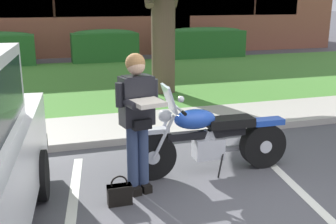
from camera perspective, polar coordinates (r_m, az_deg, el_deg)
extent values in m
plane|color=#4C4C51|center=(4.69, 13.40, -14.34)|extent=(140.00, 140.00, 0.00)
cube|color=#ADA89E|center=(7.07, 1.67, -3.08)|extent=(60.00, 0.20, 0.12)
cube|color=#ADA89E|center=(7.84, -0.33, -1.35)|extent=(60.00, 1.50, 0.08)
cube|color=#478433|center=(12.10, -6.53, 4.45)|extent=(60.00, 7.49, 0.06)
cube|color=silver|center=(5.20, 19.25, -11.67)|extent=(0.73, 4.37, 0.01)
cylinder|color=black|center=(5.38, -2.21, -6.18)|extent=(0.64, 0.11, 0.64)
cylinder|color=silver|center=(5.38, -2.21, -6.18)|extent=(0.18, 0.12, 0.18)
cylinder|color=black|center=(5.94, 13.00, -4.46)|extent=(0.64, 0.19, 0.64)
cylinder|color=silver|center=(5.94, 13.00, -4.46)|extent=(0.18, 0.20, 0.18)
cube|color=silver|center=(5.26, -2.25, -2.63)|extent=(0.44, 0.15, 0.06)
cube|color=blue|center=(5.86, 13.63, -1.28)|extent=(0.44, 0.21, 0.08)
cylinder|color=silver|center=(5.24, -0.58, -3.50)|extent=(0.31, 0.05, 0.58)
cylinder|color=silver|center=(5.39, -1.04, -2.98)|extent=(0.31, 0.05, 0.58)
sphere|color=silver|center=(5.25, -0.45, -0.52)|extent=(0.17, 0.17, 0.17)
cylinder|color=silver|center=(5.25, 1.02, 0.85)|extent=(0.05, 0.72, 0.03)
cylinder|color=black|center=(4.92, 2.25, -0.16)|extent=(0.05, 0.10, 0.04)
cylinder|color=black|center=(5.59, -0.06, 1.74)|extent=(0.05, 0.10, 0.04)
sphere|color=silver|center=(4.93, 1.83, 1.80)|extent=(0.08, 0.08, 0.08)
sphere|color=silver|center=(5.49, -0.09, 3.20)|extent=(0.08, 0.08, 0.08)
cube|color=#B2BCC6|center=(5.21, 0.18, 1.85)|extent=(0.15, 0.36, 0.35)
cube|color=black|center=(5.51, 5.37, -3.04)|extent=(1.10, 0.12, 0.10)
ellipsoid|color=blue|center=(5.39, 3.74, -0.99)|extent=(0.57, 0.33, 0.26)
cube|color=black|center=(5.59, 8.56, -1.37)|extent=(0.65, 0.29, 0.12)
cube|color=silver|center=(5.59, 5.61, -4.96)|extent=(0.40, 0.25, 0.28)
cylinder|color=silver|center=(5.52, 5.32, -3.44)|extent=(0.18, 0.12, 0.21)
cylinder|color=silver|center=(5.55, 5.98, -3.38)|extent=(0.18, 0.12, 0.21)
cylinder|color=silver|center=(5.88, 8.45, -5.05)|extent=(0.60, 0.09, 0.08)
cylinder|color=silver|center=(5.96, 10.21, -4.84)|extent=(0.60, 0.09, 0.08)
cylinder|color=black|center=(5.57, 7.31, -7.40)|extent=(0.12, 0.12, 0.30)
cube|color=black|center=(5.19, -3.32, -10.28)|extent=(0.16, 0.26, 0.10)
cube|color=black|center=(5.14, -4.75, -10.59)|extent=(0.16, 0.26, 0.10)
cylinder|color=navy|center=(5.05, -3.48, -6.30)|extent=(0.14, 0.14, 0.86)
cylinder|color=navy|center=(5.00, -4.94, -6.58)|extent=(0.14, 0.14, 0.86)
cube|color=#232328|center=(4.81, -4.37, 1.56)|extent=(0.42, 0.29, 0.58)
cube|color=#232328|center=(4.75, -4.44, 4.72)|extent=(0.33, 0.26, 0.06)
sphere|color=tan|center=(4.73, -4.47, 6.39)|extent=(0.21, 0.21, 0.21)
sphere|color=olive|center=(4.74, -4.56, 6.77)|extent=(0.23, 0.23, 0.23)
cube|color=black|center=(4.76, -3.65, -1.69)|extent=(0.24, 0.14, 0.12)
cylinder|color=#232328|center=(4.73, -1.80, 1.62)|extent=(0.16, 0.35, 0.09)
cylinder|color=#232328|center=(4.60, -5.35, 1.15)|extent=(0.16, 0.35, 0.09)
cylinder|color=#232328|center=(4.86, -1.94, 2.96)|extent=(0.10, 0.10, 0.28)
cylinder|color=#232328|center=(4.68, -6.74, 2.38)|extent=(0.10, 0.10, 0.28)
cube|color=beige|center=(4.53, -2.79, 1.26)|extent=(0.38, 0.38, 0.05)
cube|color=black|center=(4.86, -6.73, -11.34)|extent=(0.28, 0.12, 0.24)
cube|color=black|center=(4.81, -6.75, -10.30)|extent=(0.28, 0.13, 0.04)
torus|color=black|center=(4.79, -6.78, -9.84)|extent=(0.20, 0.02, 0.20)
cylinder|color=black|center=(5.10, -17.73, -8.41)|extent=(0.30, 0.62, 0.60)
cylinder|color=brown|center=(10.12, -0.66, 9.97)|extent=(0.58, 0.58, 2.70)
cube|color=#286028|center=(15.69, -8.75, 8.77)|extent=(2.43, 0.90, 1.10)
ellipsoid|color=#286028|center=(15.64, -8.84, 10.77)|extent=(2.31, 0.84, 0.28)
cube|color=#286028|center=(16.74, 4.93, 9.29)|extent=(3.32, 0.90, 1.10)
ellipsoid|color=#286028|center=(16.69, 4.97, 11.17)|extent=(3.16, 0.84, 0.28)
cube|color=#93513D|center=(22.13, -16.02, 13.91)|extent=(25.93, 9.83, 3.94)
cube|color=#1E282D|center=(17.24, -15.57, 14.37)|extent=(22.04, 0.06, 1.10)
cube|color=#93513D|center=(17.23, -15.57, 14.37)|extent=(0.08, 0.04, 1.20)
cube|color=#93513D|center=(17.94, -0.89, 14.92)|extent=(0.08, 0.04, 1.20)
cube|color=#93513D|center=(19.64, 11.98, 14.63)|extent=(0.08, 0.04, 1.20)
cube|color=#473323|center=(18.24, 1.50, 11.41)|extent=(1.00, 0.08, 2.10)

